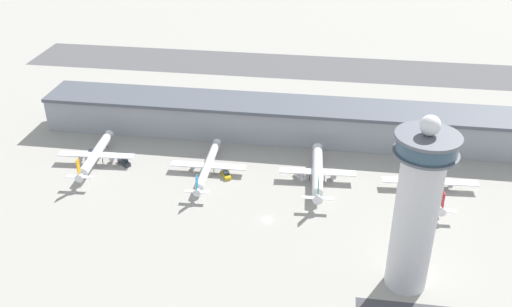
{
  "coord_description": "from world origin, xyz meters",
  "views": [
    {
      "loc": [
        21.97,
        -176.51,
        127.66
      ],
      "look_at": [
        -8.49,
        28.79,
        12.43
      ],
      "focal_mm": 40.0,
      "sensor_mm": 36.0,
      "label": 1
    }
  ],
  "objects_px": {
    "control_tower": "(417,207)",
    "service_truck_fuel": "(91,154)",
    "airplane_gate_alpha": "(95,155)",
    "airplane_gate_charlie": "(318,172)",
    "airplane_gate_delta": "(431,182)",
    "service_truck_baggage": "(226,175)",
    "service_truck_catering": "(124,162)",
    "service_truck_water": "(300,175)",
    "airplane_gate_bravo": "(208,166)"
  },
  "relations": [
    {
      "from": "airplane_gate_delta",
      "to": "service_truck_water",
      "type": "xyz_separation_m",
      "value": [
        -53.8,
        1.88,
        -2.93
      ]
    },
    {
      "from": "service_truck_fuel",
      "to": "service_truck_water",
      "type": "relative_size",
      "value": 1.06
    },
    {
      "from": "airplane_gate_alpha",
      "to": "service_truck_baggage",
      "type": "distance_m",
      "value": 59.44
    },
    {
      "from": "service_truck_water",
      "to": "airplane_gate_delta",
      "type": "bearing_deg",
      "value": -2.0
    },
    {
      "from": "airplane_gate_delta",
      "to": "service_truck_fuel",
      "type": "relative_size",
      "value": 6.68
    },
    {
      "from": "airplane_gate_charlie",
      "to": "airplane_gate_delta",
      "type": "relative_size",
      "value": 0.97
    },
    {
      "from": "service_truck_catering",
      "to": "service_truck_water",
      "type": "height_order",
      "value": "service_truck_water"
    },
    {
      "from": "airplane_gate_bravo",
      "to": "airplane_gate_alpha",
      "type": "bearing_deg",
      "value": 179.4
    },
    {
      "from": "airplane_gate_charlie",
      "to": "service_truck_fuel",
      "type": "height_order",
      "value": "airplane_gate_charlie"
    },
    {
      "from": "service_truck_catering",
      "to": "service_truck_water",
      "type": "bearing_deg",
      "value": 0.1
    },
    {
      "from": "service_truck_catering",
      "to": "airplane_gate_bravo",
      "type": "bearing_deg",
      "value": -3.01
    },
    {
      "from": "control_tower",
      "to": "airplane_gate_alpha",
      "type": "xyz_separation_m",
      "value": [
        -130.01,
        59.28,
        -25.25
      ]
    },
    {
      "from": "control_tower",
      "to": "service_truck_fuel",
      "type": "height_order",
      "value": "control_tower"
    },
    {
      "from": "airplane_gate_bravo",
      "to": "service_truck_catering",
      "type": "xyz_separation_m",
      "value": [
        -38.71,
        2.04,
        -2.72
      ]
    },
    {
      "from": "airplane_gate_alpha",
      "to": "airplane_gate_delta",
      "type": "relative_size",
      "value": 0.92
    },
    {
      "from": "control_tower",
      "to": "airplane_gate_delta",
      "type": "distance_m",
      "value": 66.1
    },
    {
      "from": "service_truck_catering",
      "to": "service_truck_fuel",
      "type": "height_order",
      "value": "service_truck_catering"
    },
    {
      "from": "airplane_gate_alpha",
      "to": "control_tower",
      "type": "bearing_deg",
      "value": -24.51
    },
    {
      "from": "service_truck_catering",
      "to": "service_truck_baggage",
      "type": "height_order",
      "value": "service_truck_catering"
    },
    {
      "from": "service_truck_water",
      "to": "service_truck_catering",
      "type": "bearing_deg",
      "value": -179.9
    },
    {
      "from": "airplane_gate_bravo",
      "to": "service_truck_catering",
      "type": "height_order",
      "value": "airplane_gate_bravo"
    },
    {
      "from": "airplane_gate_bravo",
      "to": "service_truck_catering",
      "type": "bearing_deg",
      "value": 176.99
    },
    {
      "from": "control_tower",
      "to": "service_truck_fuel",
      "type": "bearing_deg",
      "value": 153.97
    },
    {
      "from": "airplane_gate_alpha",
      "to": "service_truck_baggage",
      "type": "height_order",
      "value": "airplane_gate_alpha"
    },
    {
      "from": "airplane_gate_delta",
      "to": "service_truck_baggage",
      "type": "height_order",
      "value": "airplane_gate_delta"
    },
    {
      "from": "airplane_gate_alpha",
      "to": "airplane_gate_charlie",
      "type": "xyz_separation_m",
      "value": [
        98.25,
        -0.19,
        -0.02
      ]
    },
    {
      "from": "service_truck_water",
      "to": "control_tower",
      "type": "bearing_deg",
      "value": -57.25
    },
    {
      "from": "service_truck_catering",
      "to": "service_truck_fuel",
      "type": "relative_size",
      "value": 1.09
    },
    {
      "from": "control_tower",
      "to": "airplane_gate_bravo",
      "type": "height_order",
      "value": "control_tower"
    },
    {
      "from": "service_truck_fuel",
      "to": "service_truck_catering",
      "type": "bearing_deg",
      "value": -16.78
    },
    {
      "from": "control_tower",
      "to": "service_truck_baggage",
      "type": "xyz_separation_m",
      "value": [
        -70.72,
        57.22,
        -28.99
      ]
    },
    {
      "from": "airplane_gate_charlie",
      "to": "service_truck_catering",
      "type": "relative_size",
      "value": 5.96
    },
    {
      "from": "service_truck_water",
      "to": "airplane_gate_alpha",
      "type": "bearing_deg",
      "value": -178.96
    },
    {
      "from": "control_tower",
      "to": "service_truck_fuel",
      "type": "distance_m",
      "value": 153.54
    },
    {
      "from": "airplane_gate_bravo",
      "to": "airplane_gate_charlie",
      "type": "distance_m",
      "value": 47.19
    },
    {
      "from": "service_truck_fuel",
      "to": "service_truck_baggage",
      "type": "distance_m",
      "value": 65.39
    },
    {
      "from": "airplane_gate_alpha",
      "to": "service_truck_fuel",
      "type": "relative_size",
      "value": 6.12
    },
    {
      "from": "control_tower",
      "to": "service_truck_catering",
      "type": "distance_m",
      "value": 135.54
    },
    {
      "from": "airplane_gate_charlie",
      "to": "service_truck_fuel",
      "type": "bearing_deg",
      "value": 176.09
    },
    {
      "from": "airplane_gate_delta",
      "to": "service_truck_baggage",
      "type": "relative_size",
      "value": 5.76
    },
    {
      "from": "service_truck_baggage",
      "to": "service_truck_water",
      "type": "relative_size",
      "value": 1.23
    },
    {
      "from": "control_tower",
      "to": "airplane_gate_charlie",
      "type": "bearing_deg",
      "value": 118.26
    },
    {
      "from": "airplane_gate_delta",
      "to": "service_truck_water",
      "type": "relative_size",
      "value": 7.06
    },
    {
      "from": "airplane_gate_charlie",
      "to": "service_truck_baggage",
      "type": "relative_size",
      "value": 5.59
    },
    {
      "from": "control_tower",
      "to": "service_truck_baggage",
      "type": "height_order",
      "value": "control_tower"
    },
    {
      "from": "airplane_gate_bravo",
      "to": "airplane_gate_charlie",
      "type": "bearing_deg",
      "value": 0.41
    },
    {
      "from": "airplane_gate_delta",
      "to": "service_truck_water",
      "type": "bearing_deg",
      "value": 178.0
    },
    {
      "from": "service_truck_catering",
      "to": "service_truck_baggage",
      "type": "relative_size",
      "value": 0.94
    },
    {
      "from": "service_truck_fuel",
      "to": "service_truck_baggage",
      "type": "relative_size",
      "value": 0.86
    },
    {
      "from": "airplane_gate_alpha",
      "to": "airplane_gate_delta",
      "type": "height_order",
      "value": "airplane_gate_alpha"
    }
  ]
}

